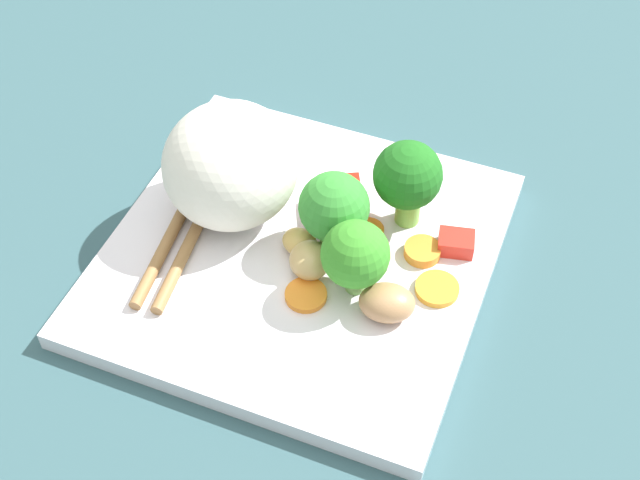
{
  "coord_description": "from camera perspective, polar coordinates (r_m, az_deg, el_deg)",
  "views": [
    {
      "loc": [
        35.71,
        17.8,
        47.85
      ],
      "look_at": [
        0.21,
        1.63,
        3.45
      ],
      "focal_mm": 49.61,
      "sensor_mm": 36.0,
      "label": 1
    }
  ],
  "objects": [
    {
      "name": "ground_plane",
      "position": [
        0.63,
        -1.27,
        -2.08
      ],
      "size": [
        110.0,
        110.0,
        2.0
      ],
      "primitive_type": "cube",
      "color": "#325359"
    },
    {
      "name": "square_plate",
      "position": [
        0.62,
        -1.3,
        -1.07
      ],
      "size": [
        27.01,
        27.01,
        1.45
      ],
      "primitive_type": "cube",
      "rotation": [
        0.0,
        0.0,
        0.05
      ],
      "color": "white",
      "rests_on": "ground_plane"
    },
    {
      "name": "rice_mound",
      "position": [
        0.61,
        -5.79,
        4.8
      ],
      "size": [
        12.25,
        12.13,
        8.79
      ],
      "primitive_type": "ellipsoid",
      "rotation": [
        0.0,
        0.0,
        5.91
      ],
      "color": "white",
      "rests_on": "square_plate"
    },
    {
      "name": "broccoli_floret_0",
      "position": [
        0.56,
        2.29,
        -1.0
      ],
      "size": [
        4.5,
        4.5,
        6.0
      ],
      "color": "#6FAA50",
      "rests_on": "square_plate"
    },
    {
      "name": "broccoli_floret_1",
      "position": [
        0.6,
        5.69,
        4.03
      ],
      "size": [
        4.78,
        4.78,
        6.99
      ],
      "color": "#80C04F",
      "rests_on": "square_plate"
    },
    {
      "name": "broccoli_floret_2",
      "position": [
        0.59,
        0.9,
        2.07
      ],
      "size": [
        4.83,
        4.83,
        6.21
      ],
      "color": "#65A249",
      "rests_on": "square_plate"
    },
    {
      "name": "carrot_slice_0",
      "position": [
        0.58,
        -0.92,
        -3.57
      ],
      "size": [
        3.52,
        3.52,
        0.43
      ],
      "primitive_type": "cylinder",
      "rotation": [
        0.0,
        0.0,
        5.97
      ],
      "color": "orange",
      "rests_on": "square_plate"
    },
    {
      "name": "carrot_slice_1",
      "position": [
        0.61,
        3.31,
        -0.88
      ],
      "size": [
        3.51,
        3.51,
        0.45
      ],
      "primitive_type": "cylinder",
      "rotation": [
        0.0,
        0.0,
        1.08
      ],
      "color": "orange",
      "rests_on": "square_plate"
    },
    {
      "name": "carrot_slice_2",
      "position": [
        0.59,
        7.56,
        -3.13
      ],
      "size": [
        3.13,
        3.13,
        0.47
      ],
      "primitive_type": "cylinder",
      "rotation": [
        0.0,
        0.0,
        4.78
      ],
      "color": "gold",
      "rests_on": "square_plate"
    },
    {
      "name": "carrot_slice_3",
      "position": [
        0.62,
        3.14,
        0.61
      ],
      "size": [
        2.71,
        2.71,
        0.44
      ],
      "primitive_type": "cylinder",
      "rotation": [
        0.0,
        0.0,
        1.29
      ],
      "color": "orange",
      "rests_on": "square_plate"
    },
    {
      "name": "carrot_slice_4",
      "position": [
        0.61,
        6.62,
        -0.73
      ],
      "size": [
        3.55,
        3.55,
        0.75
      ],
      "primitive_type": "cylinder",
      "rotation": [
        0.0,
        0.0,
        5.38
      ],
      "color": "orange",
      "rests_on": "square_plate"
    },
    {
      "name": "pepper_chunk_0",
      "position": [
        0.63,
        1.44,
        2.69
      ],
      "size": [
        3.76,
        3.67,
        2.29
      ],
      "primitive_type": "cube",
      "rotation": [
        0.0,
        0.0,
        3.65
      ],
      "color": "red",
      "rests_on": "square_plate"
    },
    {
      "name": "pepper_chunk_1",
      "position": [
        0.61,
        8.76,
        -0.19
      ],
      "size": [
        2.5,
        2.88,
        1.26
      ],
      "primitive_type": "cube",
      "rotation": [
        0.0,
        0.0,
        1.84
      ],
      "color": "red",
      "rests_on": "square_plate"
    },
    {
      "name": "chicken_piece_0",
      "position": [
        0.57,
        4.34,
        -4.05
      ],
      "size": [
        3.84,
        4.36,
        2.23
      ],
      "primitive_type": "ellipsoid",
      "rotation": [
        0.0,
        0.0,
        5.01
      ],
      "color": "tan",
      "rests_on": "square_plate"
    },
    {
      "name": "chicken_piece_1",
      "position": [
        0.61,
        -1.46,
        0.16
      ],
      "size": [
        2.74,
        3.02,
        1.62
      ],
      "primitive_type": "ellipsoid",
      "rotation": [
        0.0,
        0.0,
        1.31
      ],
      "color": "#D9B05D",
      "rests_on": "square_plate"
    },
    {
      "name": "chicken_piece_2",
      "position": [
        0.59,
        -0.65,
        -1.31
      ],
      "size": [
        4.04,
        3.91,
        2.15
      ],
      "primitive_type": "ellipsoid",
      "rotation": [
        0.0,
        0.0,
        0.48
      ],
      "color": "tan",
      "rests_on": "square_plate"
    },
    {
      "name": "chopstick_pair",
      "position": [
        0.64,
        -7.83,
        2.49
      ],
      "size": [
        20.14,
        5.63,
        0.84
      ],
      "rotation": [
        0.0,
        0.0,
        6.45
      ],
      "color": "#9B6F41",
      "rests_on": "square_plate"
    }
  ]
}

